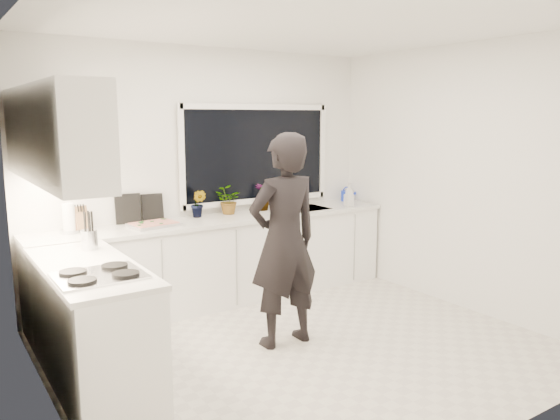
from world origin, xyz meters
TOP-DOWN VIEW (x-y plane):
  - floor at (0.00, 0.00)m, footprint 4.00×3.50m
  - wall_back at (0.00, 1.76)m, footprint 4.00×0.02m
  - wall_left at (-2.01, 0.00)m, footprint 0.02×3.50m
  - wall_right at (2.01, 0.00)m, footprint 0.02×3.50m
  - ceiling at (0.00, 0.00)m, footprint 4.00×3.50m
  - window at (0.60, 1.73)m, footprint 1.80×0.02m
  - base_cabinets_back at (0.00, 1.45)m, footprint 3.92×0.58m
  - base_cabinets_left at (-1.67, 0.35)m, footprint 0.58×1.60m
  - countertop_back at (0.00, 1.44)m, footprint 3.94×0.62m
  - countertop_left at (-1.67, 0.35)m, footprint 0.62×1.60m
  - upper_cabinets at (-1.79, 0.70)m, footprint 0.34×2.10m
  - sink at (1.05, 1.45)m, footprint 0.58×0.42m
  - faucet at (1.05, 1.65)m, footprint 0.03×0.03m
  - stovetop at (-1.69, -0.00)m, footprint 0.56×0.48m
  - person at (-0.08, 0.18)m, footprint 0.68×0.45m
  - pizza_tray at (-0.77, 1.42)m, footprint 0.48×0.38m
  - pizza at (-0.77, 1.42)m, footprint 0.44×0.34m
  - watering_can at (1.85, 1.61)m, footprint 0.18×0.18m
  - paper_towel_roll at (-1.52, 1.55)m, footprint 0.14×0.14m
  - knife_block at (-1.42, 1.59)m, footprint 0.15×0.13m
  - utensil_crock at (-1.54, 0.80)m, footprint 0.17×0.17m
  - picture_frame_large at (-0.67, 1.69)m, footprint 0.22×0.05m
  - picture_frame_small at (-0.93, 1.69)m, footprint 0.25×0.07m
  - herb_plants at (0.29, 1.61)m, footprint 1.25×0.35m
  - soap_bottles at (1.63, 1.30)m, footprint 0.13×0.13m

SIDE VIEW (x-z plane):
  - floor at x=0.00m, z-range -0.02..0.00m
  - base_cabinets_back at x=0.00m, z-range 0.00..0.88m
  - base_cabinets_left at x=-1.67m, z-range 0.00..0.88m
  - sink at x=1.05m, z-range 0.80..0.94m
  - countertop_back at x=0.00m, z-range 0.88..0.92m
  - countertop_left at x=-1.67m, z-range 0.88..0.92m
  - person at x=-0.08m, z-range 0.00..1.85m
  - stovetop at x=-1.69m, z-range 0.92..0.95m
  - pizza_tray at x=-0.77m, z-range 0.92..0.95m
  - pizza at x=-0.77m, z-range 0.95..0.96m
  - watering_can at x=1.85m, z-range 0.92..1.05m
  - utensil_crock at x=-1.54m, z-range 0.92..1.08m
  - faucet at x=1.05m, z-range 0.92..1.14m
  - knife_block at x=-1.42m, z-range 0.92..1.14m
  - soap_bottles at x=1.63m, z-range 0.91..1.18m
  - paper_towel_roll at x=-1.52m, z-range 0.92..1.18m
  - picture_frame_large at x=-0.67m, z-range 0.92..1.20m
  - picture_frame_small at x=-0.93m, z-range 0.92..1.22m
  - herb_plants at x=0.29m, z-range 0.92..1.23m
  - wall_back at x=0.00m, z-range 0.00..2.70m
  - wall_left at x=-2.01m, z-range 0.00..2.70m
  - wall_right at x=2.01m, z-range 0.00..2.70m
  - window at x=0.60m, z-range 1.05..2.05m
  - upper_cabinets at x=-1.79m, z-range 1.50..2.20m
  - ceiling at x=0.00m, z-range 2.70..2.72m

